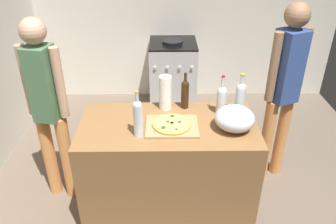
{
  "coord_description": "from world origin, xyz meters",
  "views": [
    {
      "loc": [
        -0.16,
        -1.45,
        2.28
      ],
      "look_at": [
        -0.13,
        0.88,
        0.94
      ],
      "focal_mm": 36.11,
      "sensor_mm": 36.0,
      "label": 1
    }
  ],
  "objects_px": {
    "wine_bottle_dark": "(185,93)",
    "stove": "(173,75)",
    "paper_towel_roll": "(165,93)",
    "person_in_red": "(284,86)",
    "pizza": "(172,124)",
    "wine_bottle_amber": "(221,99)",
    "wine_bottle_clear": "(138,117)",
    "person_in_stripes": "(48,105)",
    "wine_bottle_green": "(240,97)",
    "mixing_bowl": "(235,118)"
  },
  "relations": [
    {
      "from": "wine_bottle_clear",
      "to": "wine_bottle_green",
      "type": "xyz_separation_m",
      "value": [
        0.8,
        0.32,
        -0.01
      ]
    },
    {
      "from": "wine_bottle_green",
      "to": "wine_bottle_amber",
      "type": "relative_size",
      "value": 1.04
    },
    {
      "from": "mixing_bowl",
      "to": "person_in_red",
      "type": "xyz_separation_m",
      "value": [
        0.53,
        0.53,
        0.02
      ]
    },
    {
      "from": "paper_towel_roll",
      "to": "wine_bottle_green",
      "type": "bearing_deg",
      "value": -8.41
    },
    {
      "from": "wine_bottle_clear",
      "to": "mixing_bowl",
      "type": "bearing_deg",
      "value": 6.21
    },
    {
      "from": "paper_towel_roll",
      "to": "stove",
      "type": "height_order",
      "value": "paper_towel_roll"
    },
    {
      "from": "stove",
      "to": "mixing_bowl",
      "type": "bearing_deg",
      "value": -78.23
    },
    {
      "from": "pizza",
      "to": "person_in_stripes",
      "type": "relative_size",
      "value": 0.18
    },
    {
      "from": "pizza",
      "to": "wine_bottle_amber",
      "type": "distance_m",
      "value": 0.47
    },
    {
      "from": "person_in_stripes",
      "to": "person_in_red",
      "type": "relative_size",
      "value": 0.97
    },
    {
      "from": "mixing_bowl",
      "to": "person_in_stripes",
      "type": "bearing_deg",
      "value": 169.43
    },
    {
      "from": "wine_bottle_dark",
      "to": "person_in_red",
      "type": "relative_size",
      "value": 0.18
    },
    {
      "from": "stove",
      "to": "person_in_stripes",
      "type": "bearing_deg",
      "value": -122.1
    },
    {
      "from": "mixing_bowl",
      "to": "person_in_red",
      "type": "height_order",
      "value": "person_in_red"
    },
    {
      "from": "paper_towel_roll",
      "to": "person_in_red",
      "type": "distance_m",
      "value": 1.07
    },
    {
      "from": "paper_towel_roll",
      "to": "wine_bottle_clear",
      "type": "xyz_separation_m",
      "value": [
        -0.2,
        -0.41,
        0.01
      ]
    },
    {
      "from": "mixing_bowl",
      "to": "wine_bottle_dark",
      "type": "relative_size",
      "value": 0.96
    },
    {
      "from": "pizza",
      "to": "person_in_red",
      "type": "relative_size",
      "value": 0.17
    },
    {
      "from": "wine_bottle_amber",
      "to": "person_in_stripes",
      "type": "xyz_separation_m",
      "value": [
        -1.42,
        0.04,
        -0.07
      ]
    },
    {
      "from": "pizza",
      "to": "wine_bottle_amber",
      "type": "height_order",
      "value": "wine_bottle_amber"
    },
    {
      "from": "pizza",
      "to": "person_in_red",
      "type": "distance_m",
      "value": 1.12
    },
    {
      "from": "wine_bottle_dark",
      "to": "stove",
      "type": "height_order",
      "value": "wine_bottle_dark"
    },
    {
      "from": "mixing_bowl",
      "to": "person_in_red",
      "type": "bearing_deg",
      "value": 44.74
    },
    {
      "from": "mixing_bowl",
      "to": "wine_bottle_green",
      "type": "height_order",
      "value": "wine_bottle_green"
    },
    {
      "from": "mixing_bowl",
      "to": "stove",
      "type": "relative_size",
      "value": 0.32
    },
    {
      "from": "person_in_red",
      "to": "person_in_stripes",
      "type": "bearing_deg",
      "value": -172.98
    },
    {
      "from": "wine_bottle_clear",
      "to": "person_in_red",
      "type": "distance_m",
      "value": 1.39
    },
    {
      "from": "stove",
      "to": "person_in_red",
      "type": "relative_size",
      "value": 0.55
    },
    {
      "from": "wine_bottle_green",
      "to": "person_in_red",
      "type": "relative_size",
      "value": 0.2
    },
    {
      "from": "pizza",
      "to": "wine_bottle_green",
      "type": "relative_size",
      "value": 0.86
    },
    {
      "from": "wine_bottle_clear",
      "to": "wine_bottle_green",
      "type": "height_order",
      "value": "wine_bottle_clear"
    },
    {
      "from": "wine_bottle_amber",
      "to": "wine_bottle_clear",
      "type": "bearing_deg",
      "value": -153.87
    },
    {
      "from": "wine_bottle_amber",
      "to": "person_in_stripes",
      "type": "height_order",
      "value": "person_in_stripes"
    },
    {
      "from": "mixing_bowl",
      "to": "person_in_red",
      "type": "distance_m",
      "value": 0.75
    },
    {
      "from": "wine_bottle_dark",
      "to": "wine_bottle_green",
      "type": "bearing_deg",
      "value": -12.66
    },
    {
      "from": "paper_towel_roll",
      "to": "person_in_stripes",
      "type": "xyz_separation_m",
      "value": [
        -0.97,
        -0.05,
        -0.08
      ]
    },
    {
      "from": "mixing_bowl",
      "to": "wine_bottle_green",
      "type": "bearing_deg",
      "value": 71.02
    },
    {
      "from": "paper_towel_roll",
      "to": "wine_bottle_dark",
      "type": "height_order",
      "value": "wine_bottle_dark"
    },
    {
      "from": "pizza",
      "to": "wine_bottle_amber",
      "type": "xyz_separation_m",
      "value": [
        0.4,
        0.22,
        0.1
      ]
    },
    {
      "from": "wine_bottle_clear",
      "to": "person_in_stripes",
      "type": "xyz_separation_m",
      "value": [
        -0.77,
        0.36,
        -0.09
      ]
    },
    {
      "from": "paper_towel_roll",
      "to": "wine_bottle_dark",
      "type": "distance_m",
      "value": 0.16
    },
    {
      "from": "pizza",
      "to": "wine_bottle_dark",
      "type": "bearing_deg",
      "value": 70.04
    },
    {
      "from": "paper_towel_roll",
      "to": "person_in_stripes",
      "type": "height_order",
      "value": "person_in_stripes"
    },
    {
      "from": "wine_bottle_green",
      "to": "pizza",
      "type": "bearing_deg",
      "value": -158.46
    },
    {
      "from": "paper_towel_roll",
      "to": "wine_bottle_green",
      "type": "relative_size",
      "value": 0.85
    },
    {
      "from": "wine_bottle_green",
      "to": "stove",
      "type": "bearing_deg",
      "value": 105.93
    },
    {
      "from": "wine_bottle_clear",
      "to": "wine_bottle_amber",
      "type": "xyz_separation_m",
      "value": [
        0.65,
        0.32,
        -0.02
      ]
    },
    {
      "from": "mixing_bowl",
      "to": "paper_towel_roll",
      "type": "bearing_deg",
      "value": 147.39
    },
    {
      "from": "wine_bottle_amber",
      "to": "stove",
      "type": "height_order",
      "value": "wine_bottle_amber"
    },
    {
      "from": "pizza",
      "to": "wine_bottle_green",
      "type": "height_order",
      "value": "wine_bottle_green"
    }
  ]
}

